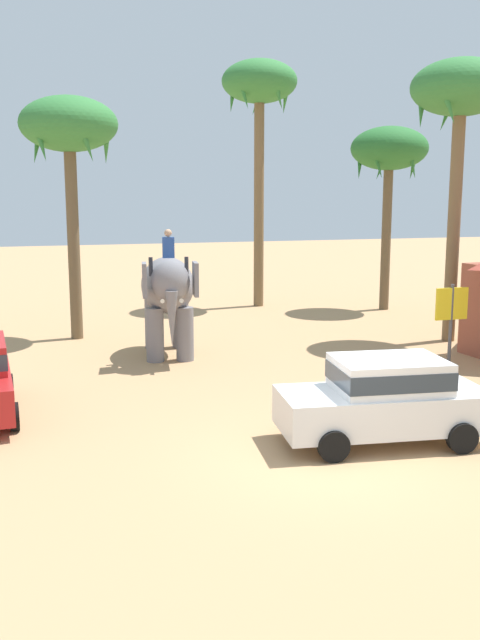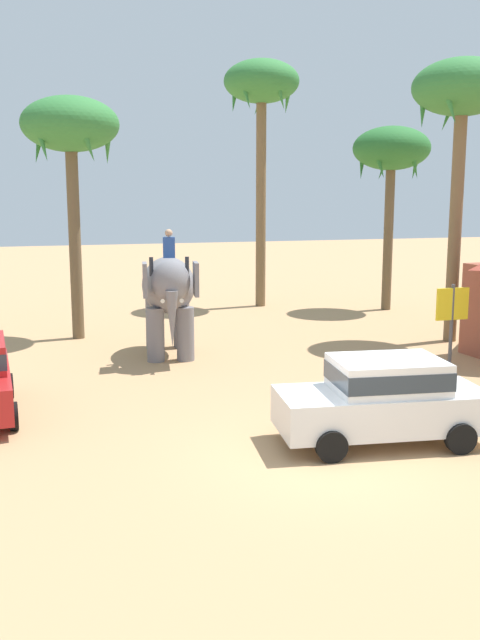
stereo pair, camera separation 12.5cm
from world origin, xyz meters
TOP-DOWN VIEW (x-y plane):
  - ground_plane at (0.00, 0.00)m, footprint 120.00×120.00m
  - car_sedan_foreground at (1.31, 0.44)m, footprint 4.29×2.29m
  - elephant_with_mahout at (-1.11, 9.29)m, footprint 2.12×3.99m
  - palm_tree_behind_elephant at (4.81, 17.84)m, footprint 3.20×3.20m
  - palm_tree_near_hut at (8.38, 8.66)m, footprint 3.20×3.20m
  - palm_tree_left_of_road at (9.62, 15.26)m, footprint 3.20×3.20m
  - palm_tree_leaning_seaward at (-3.54, 12.91)m, footprint 3.20×3.20m
  - signboard_yellow at (6.12, 5.31)m, footprint 1.00×0.10m

SIDE VIEW (x-z plane):
  - ground_plane at x=0.00m, z-range 0.00..0.00m
  - car_sedan_foreground at x=1.31m, z-range 0.08..1.78m
  - signboard_yellow at x=6.12m, z-range 0.49..2.89m
  - elephant_with_mahout at x=-1.11m, z-range 0.05..3.93m
  - palm_tree_left_of_road at x=9.62m, z-range 2.73..10.40m
  - palm_tree_leaning_seaward at x=-3.54m, z-range 2.89..10.93m
  - palm_tree_near_hut at x=8.38m, z-range 3.36..12.50m
  - palm_tree_behind_elephant at x=4.81m, z-range 3.91..14.40m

